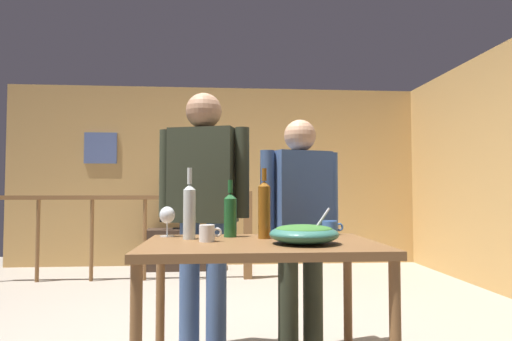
{
  "coord_description": "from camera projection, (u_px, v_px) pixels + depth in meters",
  "views": [
    {
      "loc": [
        0.07,
        -3.1,
        1.05
      ],
      "look_at": [
        0.26,
        -0.6,
        1.16
      ],
      "focal_mm": 30.6,
      "sensor_mm": 36.0,
      "label": 1
    }
  ],
  "objects": [
    {
      "name": "tv_console",
      "position": [
        180.0,
        249.0,
        5.84
      ],
      "size": [
        0.9,
        0.4,
        0.53
      ],
      "primitive_type": "cube",
      "color": "#38281E",
      "rests_on": "ground_plane"
    },
    {
      "name": "flat_screen_tv",
      "position": [
        181.0,
        210.0,
        5.83
      ],
      "size": [
        0.54,
        0.12,
        0.42
      ],
      "color": "black",
      "rests_on": "tv_console"
    },
    {
      "name": "serving_table",
      "position": [
        261.0,
        260.0,
        2.17
      ],
      "size": [
        1.16,
        0.78,
        0.79
      ],
      "color": "brown",
      "rests_on": "ground_plane"
    },
    {
      "name": "person_standing_right",
      "position": [
        300.0,
        216.0,
        2.84
      ],
      "size": [
        0.54,
        0.32,
        1.52
      ],
      "rotation": [
        0.0,
        0.0,
        3.44
      ],
      "color": "#2D3323",
      "rests_on": "ground_plane"
    },
    {
      "name": "mug_blue",
      "position": [
        330.0,
        228.0,
        2.52
      ],
      "size": [
        0.12,
        0.09,
        0.08
      ],
      "color": "#3866B2",
      "rests_on": "serving_table"
    },
    {
      "name": "person_standing_left",
      "position": [
        203.0,
        198.0,
        2.8
      ],
      "size": [
        0.58,
        0.33,
        1.68
      ],
      "rotation": [
        0.0,
        0.0,
        2.84
      ],
      "color": "#3D5684",
      "rests_on": "ground_plane"
    },
    {
      "name": "framed_picture",
      "position": [
        101.0,
        148.0,
        6.1
      ],
      "size": [
        0.45,
        0.03,
        0.43
      ],
      "primitive_type": "cube",
      "color": "#556AA4"
    },
    {
      "name": "back_wall",
      "position": [
        218.0,
        176.0,
        6.27
      ],
      "size": [
        5.83,
        0.1,
        2.53
      ],
      "primitive_type": "cube",
      "color": "tan",
      "rests_on": "ground_plane"
    },
    {
      "name": "mug_white",
      "position": [
        207.0,
        233.0,
        2.19
      ],
      "size": [
        0.11,
        0.08,
        0.08
      ],
      "color": "white",
      "rests_on": "serving_table"
    },
    {
      "name": "wine_bottle_clear",
      "position": [
        189.0,
        210.0,
        2.3
      ],
      "size": [
        0.07,
        0.07,
        0.38
      ],
      "color": "silver",
      "rests_on": "serving_table"
    },
    {
      "name": "ground_plane",
      "position": [
        212.0,
        341.0,
        3.04
      ],
      "size": [
        8.28,
        8.28,
        0.0
      ],
      "primitive_type": "plane",
      "color": "#9E9384"
    },
    {
      "name": "wine_bottle_amber",
      "position": [
        264.0,
        209.0,
        2.33
      ],
      "size": [
        0.07,
        0.07,
        0.38
      ],
      "color": "brown",
      "rests_on": "serving_table"
    },
    {
      "name": "wine_glass",
      "position": [
        167.0,
        216.0,
        2.43
      ],
      "size": [
        0.09,
        0.09,
        0.17
      ],
      "color": "silver",
      "rests_on": "serving_table"
    },
    {
      "name": "stair_railing",
      "position": [
        161.0,
        224.0,
        5.15
      ],
      "size": [
        3.13,
        0.1,
        1.04
      ],
      "color": "brown",
      "rests_on": "ground_plane"
    },
    {
      "name": "salad_bowl",
      "position": [
        304.0,
        233.0,
        2.1
      ],
      "size": [
        0.33,
        0.33,
        0.17
      ],
      "color": "#337060",
      "rests_on": "serving_table"
    },
    {
      "name": "wine_bottle_green",
      "position": [
        230.0,
        214.0,
        2.41
      ],
      "size": [
        0.07,
        0.07,
        0.31
      ],
      "color": "#1E5628",
      "rests_on": "serving_table"
    }
  ]
}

